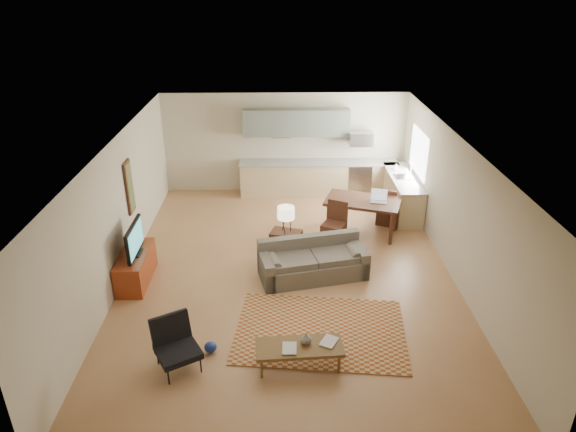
{
  "coord_description": "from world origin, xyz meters",
  "views": [
    {
      "loc": [
        -0.19,
        -8.84,
        5.46
      ],
      "look_at": [
        0.0,
        0.3,
        1.15
      ],
      "focal_mm": 32.0,
      "sensor_mm": 36.0,
      "label": 1
    }
  ],
  "objects_px": {
    "coffee_table": "(299,356)",
    "tv_credenza": "(136,267)",
    "armchair": "(177,347)",
    "console_table": "(286,247)",
    "dining_table": "(362,217)",
    "sofa": "(313,260)"
  },
  "relations": [
    {
      "from": "coffee_table",
      "to": "tv_credenza",
      "type": "relative_size",
      "value": 1.0
    },
    {
      "from": "armchair",
      "to": "console_table",
      "type": "bearing_deg",
      "value": 32.65
    },
    {
      "from": "coffee_table",
      "to": "console_table",
      "type": "bearing_deg",
      "value": 88.89
    },
    {
      "from": "coffee_table",
      "to": "tv_credenza",
      "type": "distance_m",
      "value": 3.97
    },
    {
      "from": "armchair",
      "to": "dining_table",
      "type": "distance_m",
      "value": 5.65
    },
    {
      "from": "sofa",
      "to": "dining_table",
      "type": "distance_m",
      "value": 2.25
    },
    {
      "from": "tv_credenza",
      "to": "console_table",
      "type": "distance_m",
      "value": 3.01
    },
    {
      "from": "sofa",
      "to": "tv_credenza",
      "type": "bearing_deg",
      "value": 168.95
    },
    {
      "from": "coffee_table",
      "to": "armchair",
      "type": "xyz_separation_m",
      "value": [
        -1.83,
        -0.0,
        0.2
      ]
    },
    {
      "from": "sofa",
      "to": "console_table",
      "type": "relative_size",
      "value": 3.06
    },
    {
      "from": "tv_credenza",
      "to": "armchair",
      "type": "bearing_deg",
      "value": -63.39
    },
    {
      "from": "dining_table",
      "to": "console_table",
      "type": "bearing_deg",
      "value": -124.8
    },
    {
      "from": "tv_credenza",
      "to": "console_table",
      "type": "height_order",
      "value": "console_table"
    },
    {
      "from": "sofa",
      "to": "dining_table",
      "type": "height_order",
      "value": "dining_table"
    },
    {
      "from": "coffee_table",
      "to": "dining_table",
      "type": "bearing_deg",
      "value": 66.27
    },
    {
      "from": "armchair",
      "to": "console_table",
      "type": "distance_m",
      "value": 3.59
    },
    {
      "from": "coffee_table",
      "to": "armchair",
      "type": "distance_m",
      "value": 1.84
    },
    {
      "from": "sofa",
      "to": "console_table",
      "type": "xyz_separation_m",
      "value": [
        -0.52,
        0.57,
        -0.02
      ]
    },
    {
      "from": "armchair",
      "to": "coffee_table",
      "type": "bearing_deg",
      "value": -29.34
    },
    {
      "from": "sofa",
      "to": "dining_table",
      "type": "relative_size",
      "value": 1.32
    },
    {
      "from": "sofa",
      "to": "armchair",
      "type": "relative_size",
      "value": 2.7
    },
    {
      "from": "tv_credenza",
      "to": "console_table",
      "type": "relative_size",
      "value": 1.87
    }
  ]
}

